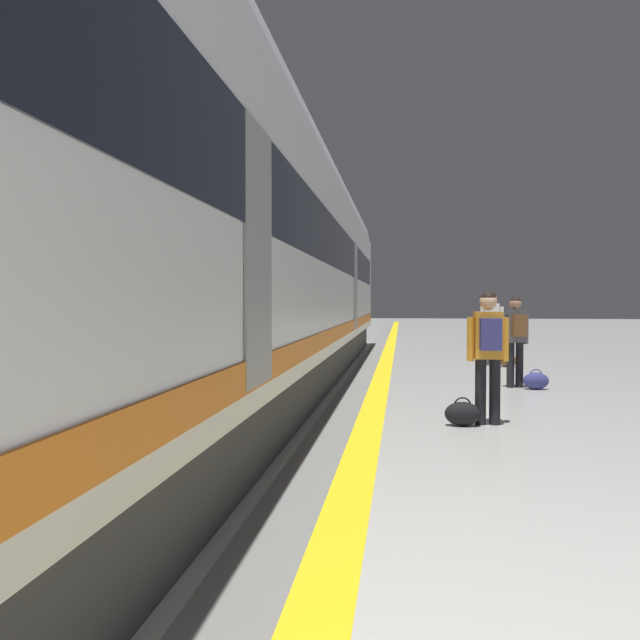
{
  "coord_description": "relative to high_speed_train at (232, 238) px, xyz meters",
  "views": [
    {
      "loc": [
        -0.32,
        0.58,
        1.55
      ],
      "look_at": [
        -1.08,
        6.64,
        1.37
      ],
      "focal_mm": 36.52,
      "sensor_mm": 36.0,
      "label": 1
    }
  ],
  "objects": [
    {
      "name": "passenger_far",
      "position": [
        4.71,
        6.42,
        -1.48
      ],
      "size": [
        0.55,
        0.26,
        1.76
      ],
      "color": "#383842",
      "rests_on": "ground"
    },
    {
      "name": "duffel_bag_mid",
      "position": [
        4.9,
        2.11,
        -2.35
      ],
      "size": [
        0.44,
        0.26,
        0.36
      ],
      "color": "navy",
      "rests_on": "ground"
    },
    {
      "name": "passenger_near",
      "position": [
        3.63,
        -1.34,
        -1.51
      ],
      "size": [
        0.52,
        0.34,
        1.67
      ],
      "color": "black",
      "rests_on": "ground"
    },
    {
      "name": "passenger_mid",
      "position": [
        4.58,
        2.33,
        -1.53
      ],
      "size": [
        0.49,
        0.38,
        1.63
      ],
      "color": "black",
      "rests_on": "ground"
    },
    {
      "name": "high_speed_train",
      "position": [
        0.0,
        0.0,
        0.0
      ],
      "size": [
        2.94,
        30.73,
        4.97
      ],
      "color": "#38383D",
      "rests_on": "ground"
    },
    {
      "name": "duffel_bag_far",
      "position": [
        5.03,
        6.07,
        -2.35
      ],
      "size": [
        0.44,
        0.26,
        0.36
      ],
      "color": "brown",
      "rests_on": "ground"
    },
    {
      "name": "safety_line_strip",
      "position": [
        2.15,
        -0.23,
        -2.5
      ],
      "size": [
        0.36,
        80.0,
        0.01
      ],
      "primitive_type": "cube",
      "color": "yellow",
      "rests_on": "ground"
    },
    {
      "name": "duffel_bag_near",
      "position": [
        3.31,
        -1.46,
        -2.35
      ],
      "size": [
        0.44,
        0.26,
        0.36
      ],
      "color": "black",
      "rests_on": "ground"
    },
    {
      "name": "tactile_edge_band",
      "position": [
        1.8,
        -0.23,
        -2.5
      ],
      "size": [
        0.66,
        80.0,
        0.01
      ],
      "primitive_type": "cube",
      "color": "slate",
      "rests_on": "ground"
    }
  ]
}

